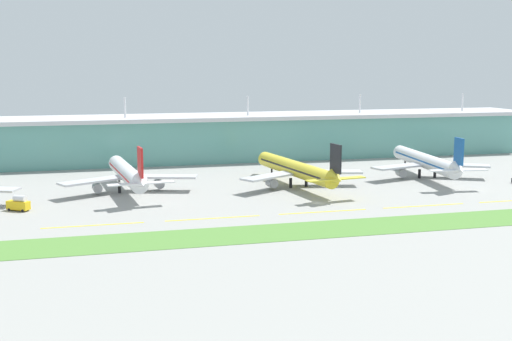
% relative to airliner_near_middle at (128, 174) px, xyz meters
% --- Properties ---
extents(ground_plane, '(600.00, 600.00, 0.00)m').
position_rel_airliner_near_middle_xyz_m(ground_plane, '(58.84, -34.37, -6.45)').
color(ground_plane, gray).
extents(terminal_building, '(288.00, 34.00, 30.18)m').
position_rel_airliner_near_middle_xyz_m(terminal_building, '(58.84, 68.65, 4.35)').
color(terminal_building, '#5B9E93').
rests_on(terminal_building, ground).
extents(airliner_near_middle, '(48.50, 60.85, 18.90)m').
position_rel_airliner_near_middle_xyz_m(airliner_near_middle, '(0.00, 0.00, 0.00)').
color(airliner_near_middle, white).
rests_on(airliner_near_middle, ground).
extents(airliner_center, '(48.22, 65.22, 18.90)m').
position_rel_airliner_near_middle_xyz_m(airliner_center, '(60.77, -5.60, 0.01)').
color(airliner_center, yellow).
rests_on(airliner_center, ground).
extents(airliner_far_middle, '(48.56, 64.46, 18.90)m').
position_rel_airliner_near_middle_xyz_m(airliner_far_middle, '(116.56, 0.28, 0.00)').
color(airliner_far_middle, white).
rests_on(airliner_far_middle, ground).
extents(taxiway_stripe_west, '(28.00, 0.70, 0.04)m').
position_rel_airliner_near_middle_xyz_m(taxiway_stripe_west, '(-12.16, -46.97, -6.43)').
color(taxiway_stripe_west, yellow).
rests_on(taxiway_stripe_west, ground).
extents(taxiway_stripe_mid_west, '(28.00, 0.70, 0.04)m').
position_rel_airliner_near_middle_xyz_m(taxiway_stripe_mid_west, '(21.84, -46.97, -6.43)').
color(taxiway_stripe_mid_west, yellow).
rests_on(taxiway_stripe_mid_west, ground).
extents(taxiway_stripe_centre, '(28.00, 0.70, 0.04)m').
position_rel_airliner_near_middle_xyz_m(taxiway_stripe_centre, '(55.84, -46.97, -6.43)').
color(taxiway_stripe_centre, yellow).
rests_on(taxiway_stripe_centre, ground).
extents(taxiway_stripe_mid_east, '(28.00, 0.70, 0.04)m').
position_rel_airliner_near_middle_xyz_m(taxiway_stripe_mid_east, '(89.84, -46.97, -6.43)').
color(taxiway_stripe_mid_east, yellow).
rests_on(taxiway_stripe_mid_east, ground).
extents(grass_verge, '(300.00, 18.00, 0.10)m').
position_rel_airliner_near_middle_xyz_m(grass_verge, '(58.84, -66.99, -6.40)').
color(grass_verge, '#518438').
rests_on(grass_verge, ground).
extents(fuel_truck, '(7.45, 6.12, 4.95)m').
position_rel_airliner_near_middle_xyz_m(fuel_truck, '(-34.13, -22.56, -4.18)').
color(fuel_truck, gold).
rests_on(fuel_truck, ground).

